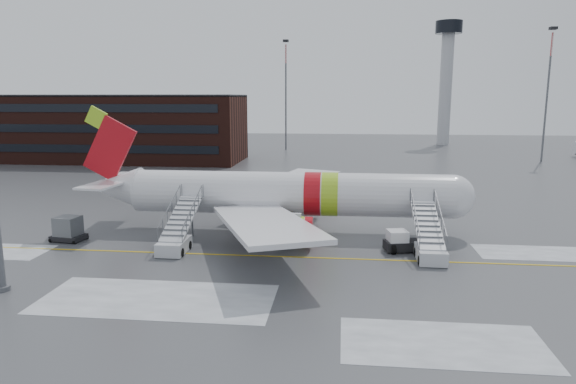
# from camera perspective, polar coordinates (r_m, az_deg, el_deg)

# --- Properties ---
(ground) EXTENTS (260.00, 260.00, 0.00)m
(ground) POSITION_cam_1_polar(r_m,az_deg,el_deg) (40.23, -1.19, -6.75)
(ground) COLOR #494C4F
(ground) RESTS_ON ground
(airliner) EXTENTS (35.03, 32.97, 11.18)m
(airliner) POSITION_cam_1_polar(r_m,az_deg,el_deg) (45.64, -0.92, -0.24)
(airliner) COLOR white
(airliner) RESTS_ON ground
(airstair_fwd) EXTENTS (2.05, 7.70, 3.48)m
(airstair_fwd) POSITION_cam_1_polar(r_m,az_deg,el_deg) (40.04, 15.43, -5.63)
(airstair_fwd) COLOR silver
(airstair_fwd) RESTS_ON ground
(airstair_aft) EXTENTS (2.05, 7.70, 3.48)m
(airstair_aft) POSITION_cam_1_polar(r_m,az_deg,el_deg) (41.55, -12.26, -4.90)
(airstair_aft) COLOR silver
(airstair_aft) RESTS_ON ground
(pushback_tug) EXTENTS (3.19, 2.65, 1.67)m
(pushback_tug) POSITION_cam_1_polar(r_m,az_deg,el_deg) (41.39, 12.47, -5.44)
(pushback_tug) COLOR black
(pushback_tug) RESTS_ON ground
(uld_container) EXTENTS (2.77, 2.19, 2.07)m
(uld_container) POSITION_cam_1_polar(r_m,az_deg,el_deg) (47.02, -23.23, -3.85)
(uld_container) COLOR black
(uld_container) RESTS_ON ground
(terminal_building) EXTENTS (62.00, 16.11, 12.30)m
(terminal_building) POSITION_cam_1_polar(r_m,az_deg,el_deg) (105.77, -22.22, 6.66)
(terminal_building) COLOR #3F1E16
(terminal_building) RESTS_ON ground
(control_tower) EXTENTS (6.40, 6.40, 30.00)m
(control_tower) POSITION_cam_1_polar(r_m,az_deg,el_deg) (135.60, 17.21, 12.98)
(control_tower) COLOR #B2B5BA
(control_tower) RESTS_ON ground
(light_mast_far_ne) EXTENTS (1.20, 1.20, 24.25)m
(light_mast_far_ne) POSITION_cam_1_polar(r_m,az_deg,el_deg) (106.76, 26.92, 10.45)
(light_mast_far_ne) COLOR #595B60
(light_mast_far_ne) RESTS_ON ground
(light_mast_far_n) EXTENTS (1.20, 1.20, 24.25)m
(light_mast_far_n) POSITION_cam_1_polar(r_m,az_deg,el_deg) (116.82, -0.24, 11.48)
(light_mast_far_n) COLOR #595B60
(light_mast_far_n) RESTS_ON ground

